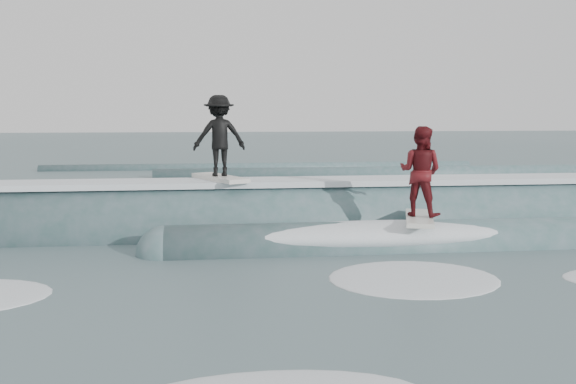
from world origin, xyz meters
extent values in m
plane|color=#374F51|center=(0.00, 0.00, 0.00)|extent=(160.00, 160.00, 0.00)
cylinder|color=#345756|center=(0.00, 4.75, 0.00)|extent=(20.47, 2.30, 2.30)
cylinder|color=#345756|center=(1.80, 2.55, 0.00)|extent=(9.00, 1.19, 1.19)
sphere|color=#345756|center=(-2.70, 2.55, 0.00)|extent=(1.19, 1.19, 1.19)
sphere|color=#345756|center=(6.30, 2.55, 0.00)|extent=(1.19, 1.19, 1.19)
cube|color=white|center=(0.00, 4.75, 1.22)|extent=(18.00, 1.30, 0.14)
ellipsoid|color=white|center=(1.80, 2.55, 0.30)|extent=(7.60, 1.30, 0.60)
cube|color=silver|center=(-1.52, 4.75, 1.34)|extent=(1.38, 2.04, 0.10)
imported|color=black|center=(-1.52, 4.75, 2.35)|extent=(1.32, 0.86, 1.92)
cube|color=silver|center=(2.69, 2.55, 0.65)|extent=(1.11, 2.07, 0.10)
imported|color=#500F12|center=(2.69, 2.55, 1.65)|extent=(1.18, 1.14, 1.92)
ellipsoid|color=white|center=(1.78, 0.06, 0.00)|extent=(3.65, 2.49, 0.10)
cylinder|color=#345756|center=(6.74, 18.00, 0.00)|extent=(22.00, 0.80, 0.80)
cylinder|color=#345756|center=(0.89, 22.00, 0.00)|extent=(22.00, 0.60, 0.60)
camera|label=1|loc=(-1.75, -10.59, 2.93)|focal=40.00mm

